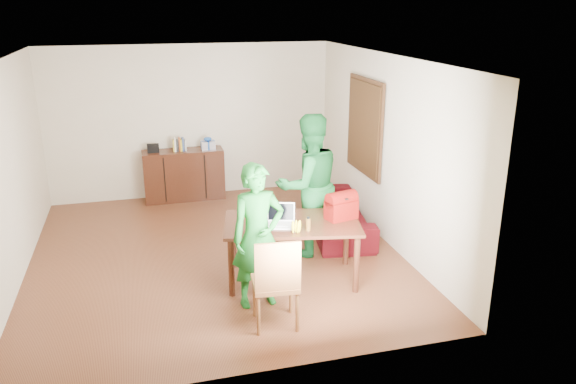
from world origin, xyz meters
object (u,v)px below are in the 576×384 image
object	(u,v)px
person_near	(258,236)
laptop	(280,223)
table	(292,229)
sofa	(337,211)
bottle	(308,224)
person_far	(309,185)
red_bag	(341,208)
chair	(275,299)

from	to	relation	value
person_near	laptop	world-z (taller)	person_near
table	sofa	xyz separation A→B (m)	(1.11, 1.40, -0.38)
laptop	sofa	distance (m)	2.04
bottle	table	bearing A→B (deg)	109.35
bottle	sofa	distance (m)	2.07
table	laptop	distance (m)	0.24
table	bottle	size ratio (longest dim) A/B	10.35
person_far	sofa	size ratio (longest dim) A/B	0.97
person_far	red_bag	distance (m)	0.81
red_bag	sofa	distance (m)	1.65
table	sofa	size ratio (longest dim) A/B	0.89
person_far	red_bag	bearing A→B (deg)	92.11
bottle	sofa	world-z (taller)	bottle
person_far	laptop	size ratio (longest dim) A/B	4.91
person_near	red_bag	size ratio (longest dim) A/B	4.46
chair	laptop	xyz separation A→B (m)	(0.29, 0.91, 0.52)
person_far	sofa	xyz separation A→B (m)	(0.67, 0.66, -0.69)
table	red_bag	world-z (taller)	red_bag
red_bag	sofa	bearing A→B (deg)	56.70
bottle	person_near	bearing A→B (deg)	-165.34
bottle	laptop	bearing A→B (deg)	141.80
laptop	red_bag	size ratio (longest dim) A/B	1.06
table	sofa	world-z (taller)	table
person_near	laptop	bearing A→B (deg)	41.39
table	person_near	bearing A→B (deg)	-126.51
person_far	red_bag	size ratio (longest dim) A/B	5.19
person_near	person_far	world-z (taller)	person_far
table	chair	world-z (taller)	chair
person_near	red_bag	world-z (taller)	person_near
red_bag	laptop	bearing A→B (deg)	168.58
table	person_far	size ratio (longest dim) A/B	0.92
chair	person_far	bearing A→B (deg)	68.11
table	person_near	xyz separation A→B (m)	(-0.54, -0.48, 0.17)
person_far	bottle	distance (m)	1.12
chair	person_near	world-z (taller)	person_near
sofa	table	bearing A→B (deg)	150.52
person_far	laptop	world-z (taller)	person_far
chair	laptop	distance (m)	1.08
person_far	laptop	distance (m)	1.05
person_near	red_bag	xyz separation A→B (m)	(1.17, 0.44, 0.07)
person_far	table	bearing A→B (deg)	48.15
person_far	sofa	world-z (taller)	person_far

